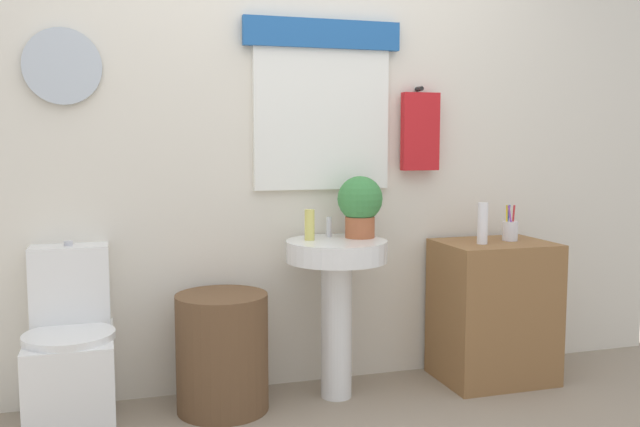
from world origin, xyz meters
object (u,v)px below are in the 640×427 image
object	(u,v)px
laundry_hamper	(222,352)
pedestal_sink	(337,282)
soap_bottle	(310,225)
potted_plant	(360,203)
lotion_bottle	(483,223)
toothbrush_cup	(510,230)
wooden_cabinet	(493,311)
toilet	(71,357)

from	to	relation	value
laundry_hamper	pedestal_sink	distance (m)	0.63
soap_bottle	potted_plant	xyz separation A→B (m)	(0.26, 0.01, 0.09)
lotion_bottle	toothbrush_cup	distance (m)	0.21
potted_plant	toothbrush_cup	distance (m)	0.83
laundry_hamper	pedestal_sink	bearing A→B (deg)	-0.00
potted_plant	pedestal_sink	bearing A→B (deg)	-156.80
wooden_cabinet	soap_bottle	size ratio (longest dim) A/B	4.93
laundry_hamper	lotion_bottle	world-z (taller)	lotion_bottle
wooden_cabinet	lotion_bottle	xyz separation A→B (m)	(-0.10, -0.04, 0.47)
wooden_cabinet	soap_bottle	bearing A→B (deg)	177.07
toilet	lotion_bottle	world-z (taller)	lotion_bottle
lotion_bottle	potted_plant	bearing A→B (deg)	170.83
soap_bottle	toothbrush_cup	bearing A→B (deg)	-1.58
wooden_cabinet	potted_plant	xyz separation A→B (m)	(-0.72, 0.06, 0.58)
pedestal_sink	lotion_bottle	bearing A→B (deg)	-3.01
soap_bottle	toothbrush_cup	xyz separation A→B (m)	(1.08, -0.03, -0.06)
laundry_hamper	potted_plant	bearing A→B (deg)	4.94
wooden_cabinet	potted_plant	size ratio (longest dim) A/B	2.40
soap_bottle	toothbrush_cup	size ratio (longest dim) A/B	0.79
wooden_cabinet	soap_bottle	world-z (taller)	soap_bottle
pedestal_sink	laundry_hamper	bearing A→B (deg)	180.00
toilet	toothbrush_cup	bearing A→B (deg)	-0.41
lotion_bottle	wooden_cabinet	bearing A→B (deg)	22.09
toilet	potted_plant	size ratio (longest dim) A/B	2.63
toothbrush_cup	pedestal_sink	bearing A→B (deg)	-178.79
potted_plant	toothbrush_cup	world-z (taller)	potted_plant
soap_bottle	lotion_bottle	distance (m)	0.88
soap_bottle	toothbrush_cup	distance (m)	1.08
pedestal_sink	soap_bottle	bearing A→B (deg)	157.38
toilet	lotion_bottle	distance (m)	2.04
toilet	soap_bottle	xyz separation A→B (m)	(1.09, 0.01, 0.54)
pedestal_sink	potted_plant	size ratio (longest dim) A/B	2.55
laundry_hamper	wooden_cabinet	world-z (taller)	wooden_cabinet
potted_plant	lotion_bottle	distance (m)	0.64
wooden_cabinet	lotion_bottle	size ratio (longest dim) A/B	3.48
wooden_cabinet	toothbrush_cup	distance (m)	0.43
laundry_hamper	wooden_cabinet	size ratio (longest dim) A/B	0.75
lotion_bottle	toilet	bearing A→B (deg)	177.80
toothbrush_cup	potted_plant	bearing A→B (deg)	177.21
pedestal_sink	soap_bottle	xyz separation A→B (m)	(-0.12, 0.05, 0.27)
toilet	potted_plant	world-z (taller)	potted_plant
toothbrush_cup	wooden_cabinet	bearing A→B (deg)	-168.36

